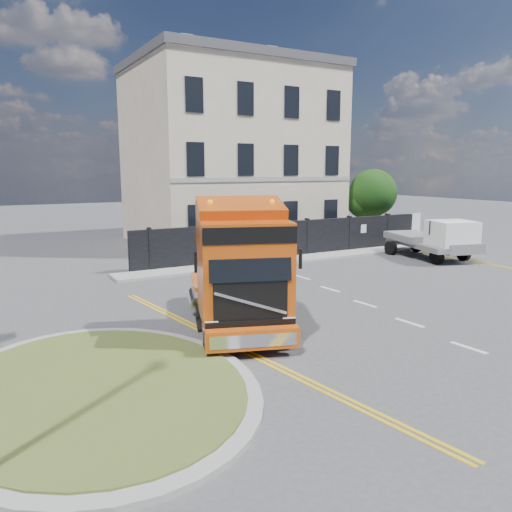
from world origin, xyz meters
TOP-DOWN VIEW (x-y plane):
  - ground at (0.00, 0.00)m, footprint 120.00×120.00m
  - traffic_island at (-7.00, -3.00)m, footprint 6.80×6.80m
  - hoarding_fence at (6.55, 9.00)m, footprint 18.80×0.25m
  - georgian_building at (6.00, 16.50)m, footprint 12.30×10.30m
  - tree at (14.38, 12.10)m, footprint 3.20×3.20m
  - pavement_far at (6.00, 8.10)m, footprint 20.00×1.60m
  - truck at (-2.41, -0.96)m, footprint 4.39×6.88m
  - flatbed_pickup at (12.33, 4.27)m, footprint 3.36×5.61m

SIDE VIEW (x-z plane):
  - ground at x=0.00m, z-range 0.00..0.00m
  - pavement_far at x=6.00m, z-range 0.00..0.12m
  - traffic_island at x=-7.00m, z-range 0.00..0.16m
  - hoarding_fence at x=6.55m, z-range 0.00..2.00m
  - flatbed_pickup at x=12.33m, z-range 0.08..2.25m
  - truck at x=-2.41m, z-range -0.20..3.67m
  - tree at x=14.38m, z-range 0.65..5.45m
  - georgian_building at x=6.00m, z-range -0.63..12.17m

